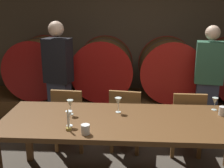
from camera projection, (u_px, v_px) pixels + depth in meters
The scene contains 18 objects.
back_wall at pixel (136, 28), 4.99m from camera, with size 6.91×0.24×2.99m, color brown.
barrel_shelf at pixel (135, 106), 4.83m from camera, with size 6.22×0.90×0.40m, color brown.
wine_barrel_far_left at pixel (40, 67), 4.73m from camera, with size 0.99×0.82×0.99m.
wine_barrel_center_left at pixel (104, 68), 4.67m from camera, with size 0.99×0.82×0.99m.
wine_barrel_center_right at pixel (169, 69), 4.61m from camera, with size 0.99×0.82×0.99m.
dining_table at pixel (127, 125), 2.89m from camera, with size 2.62×0.94×0.78m.
chair_left at pixel (70, 116), 3.68m from camera, with size 0.43×0.43×0.88m.
chair_center at pixel (126, 117), 3.65m from camera, with size 0.45×0.45×0.88m.
chair_right at pixel (187, 120), 3.55m from camera, with size 0.40×0.40×0.88m.
guest_left at pixel (59, 79), 4.04m from camera, with size 0.43×0.33×1.70m.
guest_right at pixel (208, 83), 3.94m from camera, with size 0.42×0.31×1.65m.
candle_center at pixel (68, 124), 2.61m from camera, with size 0.05×0.05×0.21m.
wine_glass_far_left at pixel (70, 104), 2.97m from camera, with size 0.07×0.07×0.16m.
wine_glass_center_left at pixel (69, 115), 2.69m from camera, with size 0.07×0.07×0.15m.
wine_glass_center_right at pixel (118, 102), 3.02m from camera, with size 0.07×0.07×0.17m.
wine_glass_far_right at pixel (215, 101), 3.09m from camera, with size 0.07×0.07×0.14m.
cup_left at pixel (85, 129), 2.54m from camera, with size 0.08×0.08×0.09m, color white.
cup_right at pixel (222, 111), 2.96m from camera, with size 0.07×0.07×0.10m, color white.
Camera 1 is at (-0.13, -2.39, 1.94)m, focal length 44.40 mm.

